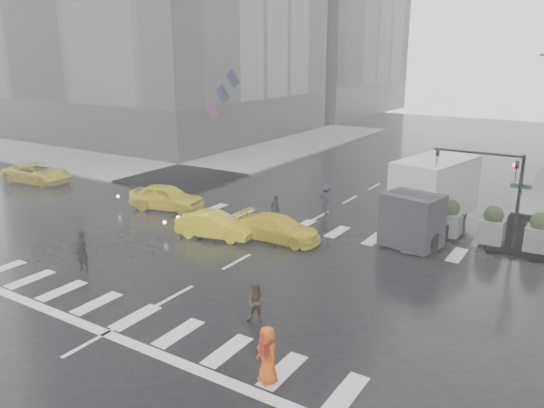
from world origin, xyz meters
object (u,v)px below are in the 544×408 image
Objects in this scene: pedestrian_brown at (257,303)px; taxi_front at (166,197)px; traffic_signal_pole at (497,180)px; pedestrian_orange at (267,355)px; box_truck at (429,195)px; taxi_mid at (215,225)px.

pedestrian_brown is 0.33× the size of taxi_front.
traffic_signal_pole reaches higher than pedestrian_brown.
box_truck is at bearing 116.27° from pedestrian_orange.
pedestrian_brown reaches higher than taxi_mid.
box_truck reaches higher than pedestrian_orange.
box_truck is (2.12, 12.35, 1.24)m from pedestrian_brown.
traffic_signal_pole is at bearing -91.38° from taxi_front.
pedestrian_brown is 0.86× the size of pedestrian_orange.
traffic_signal_pole is at bearing 5.33° from box_truck.
traffic_signal_pole is 17.75m from taxi_front.
taxi_mid is (-6.53, 6.00, -0.08)m from pedestrian_brown.
pedestrian_orange is (2.15, -2.67, 0.13)m from pedestrian_brown.
pedestrian_brown is (-5.26, -12.01, -2.50)m from traffic_signal_pole.
traffic_signal_pole reaches higher than box_truck.
pedestrian_orange is 17.86m from taxi_front.
traffic_signal_pole is at bearing 47.42° from pedestrian_brown.
pedestrian_orange is (-3.11, -14.67, -2.37)m from traffic_signal_pole.
taxi_mid is at bearing -126.80° from taxi_front.
pedestrian_brown is 12.59m from box_truck.
pedestrian_orange is at bearing -69.98° from pedestrian_brown.
traffic_signal_pole is 3.40m from box_truck.
taxi_front is 5.87m from taxi_mid.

